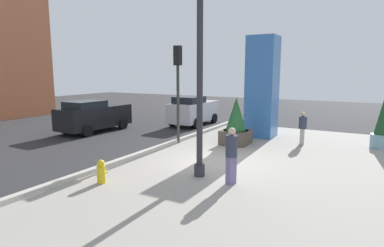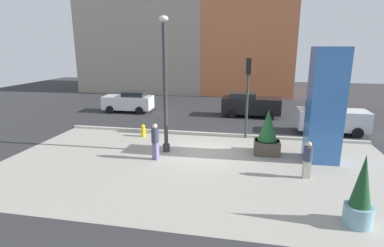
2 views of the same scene
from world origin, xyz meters
TOP-DOWN VIEW (x-y plane):
  - ground_plane at (0.00, 4.00)m, footprint 60.00×60.00m
  - plaza_pavement at (0.00, -2.00)m, footprint 18.00×10.00m
  - curb_strip at (0.00, 3.12)m, footprint 18.00×0.24m
  - lamp_post at (-1.76, -0.24)m, footprint 0.44×0.44m
  - art_pillar_blue at (5.70, 0.02)m, footprint 1.44×1.44m
  - potted_plant_mid_plaza at (3.26, 0.48)m, footprint 1.26×1.26m
  - potted_plant_near_right at (5.69, -5.52)m, footprint 0.84×0.84m
  - fire_hydrant at (-3.85, 2.09)m, footprint 0.36×0.26m
  - traffic_light_far_side at (2.16, 3.02)m, footprint 0.28×0.42m
  - car_intersection at (2.34, 8.82)m, footprint 4.41×2.03m
  - car_far_lane at (7.27, 5.02)m, footprint 4.07×1.94m
  - pedestrian_by_curb at (-1.95, -1.44)m, footprint 0.47×0.47m
  - pedestrian_on_sidewalk at (4.73, -2.29)m, footprint 0.41×0.41m

SIDE VIEW (x-z plane):
  - ground_plane at x=0.00m, z-range 0.00..0.00m
  - plaza_pavement at x=0.00m, z-range -0.01..0.01m
  - curb_strip at x=0.00m, z-range 0.00..0.16m
  - fire_hydrant at x=-3.85m, z-range -0.01..0.74m
  - pedestrian_on_sidewalk at x=4.73m, z-range 0.08..1.65m
  - car_intersection at x=2.34m, z-range 0.02..1.84m
  - car_far_lane at x=7.27m, z-range 0.00..1.88m
  - potted_plant_near_right at x=5.69m, z-range -0.17..2.08m
  - potted_plant_mid_plaza at x=3.26m, z-range -0.15..2.10m
  - pedestrian_by_curb at x=-1.95m, z-range 0.10..1.87m
  - art_pillar_blue at x=5.70m, z-range 0.00..5.24m
  - traffic_light_far_side at x=2.16m, z-range 0.80..5.42m
  - lamp_post at x=-1.76m, z-range -0.08..6.54m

